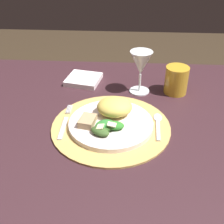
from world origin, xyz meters
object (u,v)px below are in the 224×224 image
(dining_table, at_px, (129,165))
(napkin, at_px, (84,79))
(spoon, at_px, (158,122))
(amber_tumbler, at_px, (176,80))
(dinner_plate, at_px, (111,124))
(wine_glass, at_px, (141,64))
(fork, at_px, (65,123))

(dining_table, height_order, napkin, napkin)
(dining_table, distance_m, spoon, 0.19)
(napkin, bearing_deg, spoon, -44.82)
(dining_table, bearing_deg, spoon, 2.96)
(dining_table, xyz_separation_m, napkin, (-0.17, 0.26, 0.17))
(amber_tumbler, bearing_deg, dinner_plate, -133.56)
(dinner_plate, xyz_separation_m, wine_glass, (0.08, 0.22, 0.09))
(amber_tumbler, bearing_deg, wine_glass, -179.05)
(dining_table, relative_size, wine_glass, 8.48)
(fork, height_order, napkin, napkin)
(spoon, bearing_deg, fork, -175.29)
(dinner_plate, height_order, napkin, dinner_plate)
(dining_table, relative_size, dinner_plate, 5.15)
(dinner_plate, height_order, spoon, dinner_plate)
(napkin, bearing_deg, dinner_plate, -66.81)
(wine_glass, bearing_deg, dinner_plate, -111.46)
(dinner_plate, bearing_deg, amber_tumbler, 46.44)
(napkin, bearing_deg, wine_glass, -16.54)
(dining_table, distance_m, dinner_plate, 0.19)
(fork, height_order, amber_tumbler, amber_tumbler)
(dinner_plate, relative_size, wine_glass, 1.65)
(fork, bearing_deg, wine_glass, 44.31)
(spoon, height_order, wine_glass, wine_glass)
(dining_table, bearing_deg, dinner_plate, -159.76)
(dining_table, height_order, wine_glass, wine_glass)
(dining_table, xyz_separation_m, spoon, (0.08, 0.00, 0.17))
(dinner_plate, relative_size, napkin, 2.07)
(fork, xyz_separation_m, napkin, (0.02, 0.27, 0.00))
(fork, xyz_separation_m, wine_glass, (0.22, 0.21, 0.09))
(fork, relative_size, amber_tumbler, 1.83)
(amber_tumbler, bearing_deg, dining_table, -127.53)
(dinner_plate, xyz_separation_m, fork, (-0.13, 0.00, -0.00))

